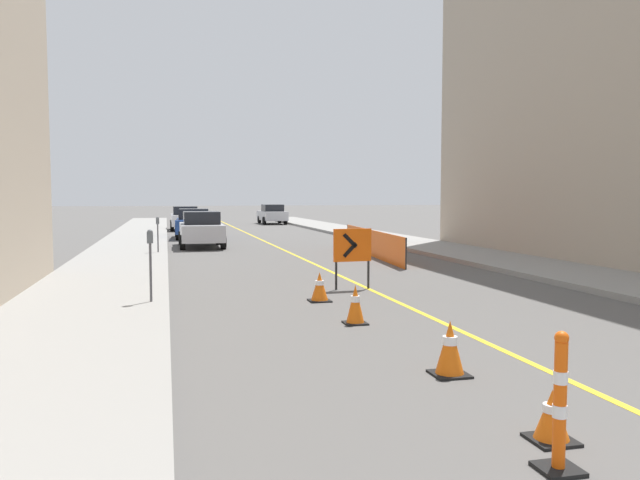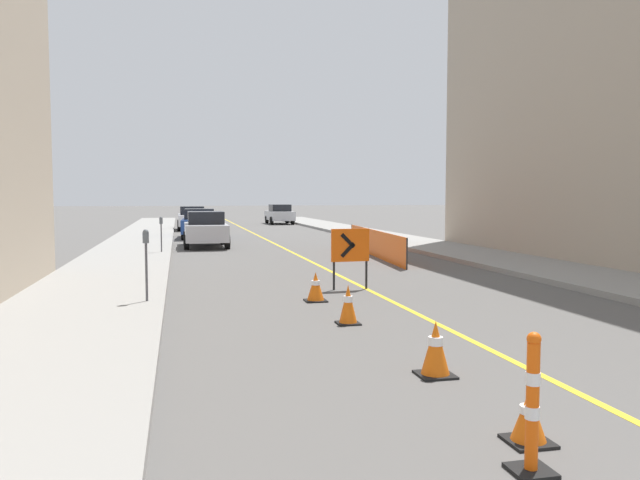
{
  "view_description": "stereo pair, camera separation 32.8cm",
  "coord_description": "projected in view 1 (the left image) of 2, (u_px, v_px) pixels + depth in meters",
  "views": [
    {
      "loc": [
        -4.78,
        0.29,
        2.27
      ],
      "look_at": [
        -0.47,
        17.74,
        1.0
      ],
      "focal_mm": 35.0,
      "sensor_mm": 36.0,
      "label": 1
    },
    {
      "loc": [
        -4.46,
        0.22,
        2.27
      ],
      "look_at": [
        -0.47,
        17.74,
        1.0
      ],
      "focal_mm": 35.0,
      "sensor_mm": 36.0,
      "label": 2
    }
  ],
  "objects": [
    {
      "name": "parking_meter_far_curb",
      "position": [
        150.0,
        251.0,
        12.43
      ],
      "size": [
        0.12,
        0.11,
        1.45
      ],
      "color": "#4C4C51",
      "rests_on": "sidewalk_left"
    },
    {
      "name": "sidewalk_left",
      "position": [
        134.0,
        242.0,
        29.94
      ],
      "size": [
        3.14,
        62.86,
        0.16
      ],
      "color": "gray",
      "rests_on": "ground_plane"
    },
    {
      "name": "safety_mesh_fence",
      "position": [
        371.0,
        243.0,
        23.59
      ],
      "size": [
        0.81,
        8.99,
        0.99
      ],
      "rotation": [
        0.0,
        0.0,
        1.49
      ],
      "color": "#EF560C",
      "rests_on": "ground_plane"
    },
    {
      "name": "parked_car_curb_near",
      "position": [
        201.0,
        229.0,
        27.65
      ],
      "size": [
        1.93,
        4.3,
        1.59
      ],
      "rotation": [
        0.0,
        0.0,
        -0.0
      ],
      "color": "#B7B7BC",
      "rests_on": "ground_plane"
    },
    {
      "name": "parking_meter_near_curb",
      "position": [
        158.0,
        227.0,
        23.49
      ],
      "size": [
        0.12,
        0.11,
        1.34
      ],
      "color": "#4C4C51",
      "rests_on": "sidewalk_left"
    },
    {
      "name": "traffic_cone_fourth",
      "position": [
        355.0,
        304.0,
        11.05
      ],
      "size": [
        0.4,
        0.4,
        0.7
      ],
      "color": "black",
      "rests_on": "ground_plane"
    },
    {
      "name": "traffic_cone_second",
      "position": [
        552.0,
        416.0,
        5.75
      ],
      "size": [
        0.4,
        0.4,
        0.49
      ],
      "color": "black",
      "rests_on": "ground_plane"
    },
    {
      "name": "delineator_post_front",
      "position": [
        560.0,
        411.0,
        5.11
      ],
      "size": [
        0.34,
        0.34,
        1.17
      ],
      "color": "black",
      "rests_on": "ground_plane"
    },
    {
      "name": "arrow_barricade_primary",
      "position": [
        352.0,
        248.0,
        15.11
      ],
      "size": [
        0.96,
        0.13,
        1.48
      ],
      "rotation": [
        0.0,
        0.0,
        0.07
      ],
      "color": "#EF560C",
      "rests_on": "ground_plane"
    },
    {
      "name": "traffic_cone_fifth",
      "position": [
        320.0,
        287.0,
        13.42
      ],
      "size": [
        0.46,
        0.46,
        0.63
      ],
      "color": "black",
      "rests_on": "ground_plane"
    },
    {
      "name": "sidewalk_right",
      "position": [
        383.0,
        238.0,
        32.96
      ],
      "size": [
        3.14,
        62.86,
        0.16
      ],
      "color": "gray",
      "rests_on": "ground_plane"
    },
    {
      "name": "parked_car_curb_far",
      "position": [
        185.0,
        218.0,
        41.5
      ],
      "size": [
        1.93,
        4.3,
        1.59
      ],
      "rotation": [
        0.0,
        0.0,
        -0.0
      ],
      "color": "silver",
      "rests_on": "ground_plane"
    },
    {
      "name": "parked_car_opposite_side",
      "position": [
        272.0,
        214.0,
        50.75
      ],
      "size": [
        1.95,
        4.35,
        1.59
      ],
      "rotation": [
        0.0,
        0.0,
        0.03
      ],
      "color": "#B7B7BC",
      "rests_on": "ground_plane"
    },
    {
      "name": "lane_stripe",
      "position": [
        264.0,
        241.0,
        31.45
      ],
      "size": [
        0.12,
        62.86,
        0.01
      ],
      "color": "gold",
      "rests_on": "ground_plane"
    },
    {
      "name": "parked_car_curb_mid",
      "position": [
        194.0,
        223.0,
        33.56
      ],
      "size": [
        2.01,
        4.38,
        1.59
      ],
      "rotation": [
        0.0,
        0.0,
        -0.05
      ],
      "color": "navy",
      "rests_on": "ground_plane"
    },
    {
      "name": "traffic_cone_third",
      "position": [
        450.0,
        348.0,
        7.87
      ],
      "size": [
        0.45,
        0.45,
        0.7
      ],
      "color": "black",
      "rests_on": "ground_plane"
    }
  ]
}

